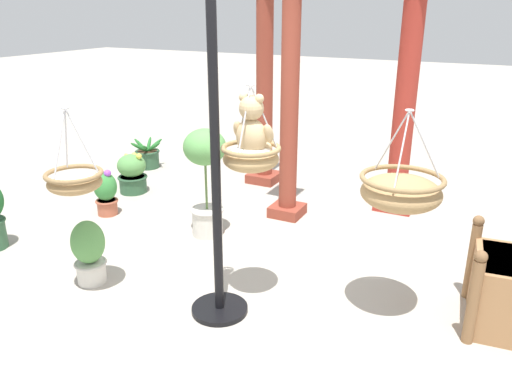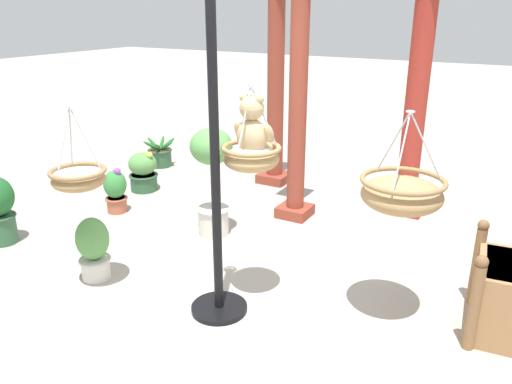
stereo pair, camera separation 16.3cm
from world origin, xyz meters
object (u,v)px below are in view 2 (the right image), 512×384
at_px(potted_plant_bushy_green, 143,171).
at_px(display_pole_central, 217,219).
at_px(greenhouse_pillar_left, 276,79).
at_px(potted_plant_tall_leafy, 160,155).
at_px(hanging_basket_right_low, 402,193).
at_px(hanging_basket_left_high, 78,178).
at_px(hanging_basket_with_teddy, 251,156).
at_px(potted_plant_trailing_ivy, 212,172).
at_px(teddy_bear, 253,129).
at_px(potted_plant_small_succulent, 93,248).
at_px(potted_plant_flowering_red, 116,190).
at_px(greenhouse_pillar_right, 417,90).
at_px(greenhouse_pillar_far_back, 298,86).

bearing_deg(potted_plant_bushy_green, display_pole_central, -37.49).
bearing_deg(potted_plant_bushy_green, greenhouse_pillar_left, 40.85).
bearing_deg(potted_plant_tall_leafy, hanging_basket_right_low, -28.44).
xyz_separation_m(hanging_basket_left_high, greenhouse_pillar_left, (0.03, 3.24, 0.38)).
bearing_deg(potted_plant_tall_leafy, hanging_basket_left_high, -59.51).
bearing_deg(hanging_basket_right_low, hanging_basket_with_teddy, -163.84).
relative_size(hanging_basket_left_high, potted_plant_trailing_ivy, 0.58).
bearing_deg(teddy_bear, display_pole_central, -118.83).
bearing_deg(potted_plant_bushy_green, potted_plant_tall_leafy, 118.29).
relative_size(hanging_basket_with_teddy, potted_plant_small_succulent, 1.11).
bearing_deg(potted_plant_tall_leafy, potted_plant_bushy_green, -61.71).
bearing_deg(potted_plant_flowering_red, hanging_basket_with_teddy, -20.41).
bearing_deg(potted_plant_flowering_red, hanging_basket_left_high, -52.57).
relative_size(potted_plant_bushy_green, potted_plant_trailing_ivy, 0.47).
distance_m(potted_plant_bushy_green, potted_plant_trailing_ivy, 1.73).
xyz_separation_m(hanging_basket_left_high, potted_plant_bushy_green, (-1.29, 2.11, -0.75)).
bearing_deg(hanging_basket_with_teddy, teddy_bear, 90.00).
xyz_separation_m(display_pole_central, teddy_bear, (0.15, 0.27, 0.63)).
xyz_separation_m(greenhouse_pillar_right, potted_plant_small_succulent, (-1.95, -2.92, -1.10)).
height_order(hanging_basket_left_high, potted_plant_tall_leafy, hanging_basket_left_high).
height_order(display_pole_central, potted_plant_tall_leafy, display_pole_central).
xyz_separation_m(potted_plant_bushy_green, potted_plant_small_succulent, (1.17, -1.94, 0.04)).
height_order(hanging_basket_with_teddy, greenhouse_pillar_right, greenhouse_pillar_right).
height_order(teddy_bear, potted_plant_tall_leafy, teddy_bear).
xyz_separation_m(hanging_basket_right_low, potted_plant_trailing_ivy, (-2.03, 0.61, -0.34)).
bearing_deg(potted_plant_flowering_red, display_pole_central, -27.20).
bearing_deg(potted_plant_small_succulent, potted_plant_tall_leafy, 120.13).
bearing_deg(potted_plant_flowering_red, greenhouse_pillar_far_back, 26.16).
xyz_separation_m(teddy_bear, potted_plant_bushy_green, (-2.53, 1.55, -1.16)).
xyz_separation_m(teddy_bear, potted_plant_flowering_red, (-2.31, 0.84, -1.15)).
xyz_separation_m(display_pole_central, greenhouse_pillar_left, (-1.07, 2.96, 0.59)).
distance_m(hanging_basket_with_teddy, greenhouse_pillar_right, 2.63).
bearing_deg(greenhouse_pillar_right, potted_plant_tall_leafy, -179.24).
relative_size(hanging_basket_with_teddy, hanging_basket_right_low, 0.88).
bearing_deg(hanging_basket_left_high, greenhouse_pillar_right, 59.32).
relative_size(teddy_bear, potted_plant_small_succulent, 0.80).
bearing_deg(hanging_basket_right_low, greenhouse_pillar_right, 101.40).
height_order(potted_plant_small_succulent, potted_plant_trailing_ivy, potted_plant_trailing_ivy).
bearing_deg(hanging_basket_with_teddy, greenhouse_pillar_far_back, 104.59).
relative_size(greenhouse_pillar_far_back, potted_plant_tall_leafy, 6.09).
bearing_deg(hanging_basket_right_low, potted_plant_trailing_ivy, 163.29).
height_order(potted_plant_flowering_red, potted_plant_bushy_green, potted_plant_flowering_red).
height_order(hanging_basket_left_high, greenhouse_pillar_far_back, greenhouse_pillar_far_back).
relative_size(hanging_basket_with_teddy, teddy_bear, 1.38).
bearing_deg(hanging_basket_left_high, hanging_basket_with_teddy, 23.06).
distance_m(display_pole_central, greenhouse_pillar_far_back, 2.15).
bearing_deg(greenhouse_pillar_left, hanging_basket_left_high, -90.45).
xyz_separation_m(hanging_basket_right_low, greenhouse_pillar_left, (-2.26, 2.41, 0.35)).
bearing_deg(greenhouse_pillar_far_back, display_pole_central, -81.27).
xyz_separation_m(potted_plant_small_succulent, potted_plant_trailing_ivy, (0.38, 1.27, 0.39)).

